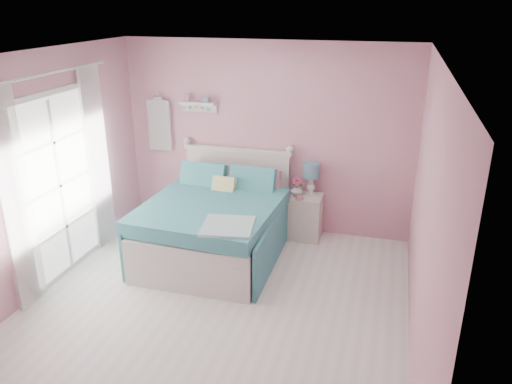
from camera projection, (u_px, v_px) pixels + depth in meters
The scene contains 13 objects.
floor at pixel (212, 312), 5.25m from camera, with size 4.50×4.50×0.00m, color silver.
room_shell at pixel (206, 170), 4.67m from camera, with size 4.50×4.50×4.50m.
bed at pixel (216, 225), 6.32m from camera, with size 1.66×2.03×1.15m.
nightstand at pixel (306, 217), 6.80m from camera, with size 0.42×0.42×0.61m.
table_lamp at pixel (311, 173), 6.64m from camera, with size 0.22×0.22×0.44m.
vase at pixel (297, 190), 6.68m from camera, with size 0.16×0.16×0.16m, color silver.
teacup at pixel (299, 197), 6.57m from camera, with size 0.09×0.09×0.07m, color tan.
roses at pixel (297, 182), 6.63m from camera, with size 0.14×0.11×0.12m.
wall_shelf at pixel (198, 104), 6.82m from camera, with size 0.50×0.15×0.25m.
hanging_dress at pixel (159, 125), 7.09m from camera, with size 0.34×0.03×0.72m, color white.
french_door at pixel (59, 186), 5.71m from camera, with size 0.04×1.32×2.16m.
curtain_near at pixel (16, 202), 4.99m from camera, with size 0.04×0.40×2.32m, color white.
curtain_far at pixel (98, 159), 6.33m from camera, with size 0.04×0.40×2.32m, color white.
Camera 1 is at (1.64, -4.14, 3.08)m, focal length 35.00 mm.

